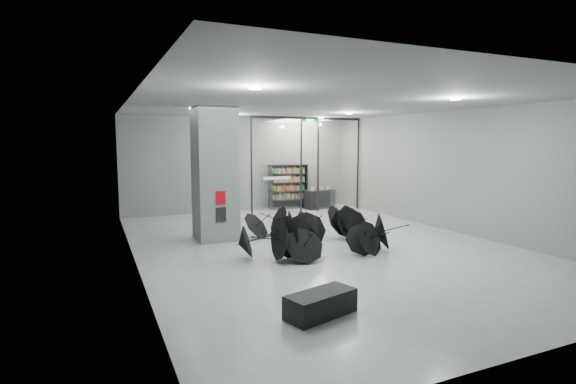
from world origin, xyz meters
name	(u,v)px	position (x,y,z in m)	size (l,w,h in m)	color
room	(319,146)	(0.00, 0.00, 2.84)	(14.00, 14.02, 4.01)	gray
column	(215,174)	(-2.50, 2.00, 2.00)	(1.20, 1.20, 4.00)	slate
fire_cabinet	(221,198)	(-2.50, 1.38, 1.35)	(0.28, 0.04, 0.38)	#A50A07
info_panel	(221,215)	(-2.50, 1.38, 0.85)	(0.30, 0.03, 0.42)	black
exit_sign	(310,121)	(2.40, 5.30, 3.82)	(0.30, 0.06, 0.15)	#0CE533
glass_partition	(307,161)	(2.39, 5.50, 2.18)	(5.06, 0.08, 4.00)	silver
bench	(321,304)	(-2.40, -4.56, 0.21)	(1.28, 0.55, 0.41)	black
bookshelf	(289,187)	(2.09, 6.75, 0.98)	(1.79, 0.36, 1.96)	black
shop_counter	(320,199)	(3.33, 6.15, 0.41)	(1.38, 0.55, 0.83)	black
umbrella_cluster	(312,237)	(-0.35, -0.27, 0.32)	(4.86, 4.56, 1.31)	black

